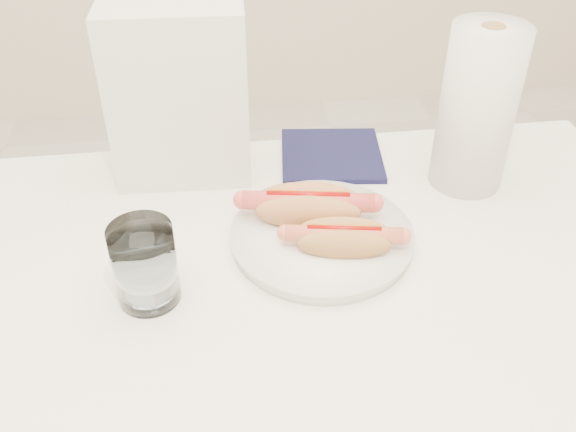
{
  "coord_description": "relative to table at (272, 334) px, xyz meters",
  "views": [
    {
      "loc": [
        -0.06,
        -0.57,
        1.32
      ],
      "look_at": [
        0.03,
        0.08,
        0.82
      ],
      "focal_mm": 39.78,
      "sensor_mm": 36.0,
      "label": 1
    }
  ],
  "objects": [
    {
      "name": "hotdog_right",
      "position": [
        0.1,
        0.06,
        0.1
      ],
      "size": [
        0.16,
        0.08,
        0.04
      ],
      "rotation": [
        0.0,
        0.0,
        -0.18
      ],
      "color": "#B98548",
      "rests_on": "plate"
    },
    {
      "name": "navy_napkin",
      "position": [
        0.14,
        0.33,
        0.06
      ],
      "size": [
        0.18,
        0.18,
        0.01
      ],
      "primitive_type": "cube",
      "rotation": [
        0.0,
        0.0,
        -0.12
      ],
      "color": "#101234",
      "rests_on": "table"
    },
    {
      "name": "paper_towel_roll",
      "position": [
        0.34,
        0.23,
        0.19
      ],
      "size": [
        0.14,
        0.14,
        0.25
      ],
      "primitive_type": "cylinder",
      "rotation": [
        0.0,
        0.0,
        0.32
      ],
      "color": "white",
      "rests_on": "table"
    },
    {
      "name": "plate",
      "position": [
        0.08,
        0.1,
        0.07
      ],
      "size": [
        0.27,
        0.27,
        0.02
      ],
      "primitive_type": "cylinder",
      "rotation": [
        0.0,
        0.0,
        -0.12
      ],
      "color": "white",
      "rests_on": "table"
    },
    {
      "name": "table",
      "position": [
        0.0,
        0.0,
        0.0
      ],
      "size": [
        1.2,
        0.8,
        0.75
      ],
      "color": "white",
      "rests_on": "ground"
    },
    {
      "name": "hotdog_left",
      "position": [
        0.07,
        0.14,
        0.1
      ],
      "size": [
        0.19,
        0.1,
        0.05
      ],
      "rotation": [
        0.0,
        0.0,
        -0.18
      ],
      "color": "tan",
      "rests_on": "plate"
    },
    {
      "name": "napkin_box",
      "position": [
        -0.1,
        0.32,
        0.2
      ],
      "size": [
        0.21,
        0.12,
        0.28
      ],
      "primitive_type": "cube",
      "rotation": [
        0.0,
        0.0,
        -0.05
      ],
      "color": "silver",
      "rests_on": "table"
    },
    {
      "name": "water_glass",
      "position": [
        -0.15,
        0.03,
        0.11
      ],
      "size": [
        0.08,
        0.08,
        0.11
      ],
      "primitive_type": "cylinder",
      "color": "silver",
      "rests_on": "table"
    }
  ]
}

